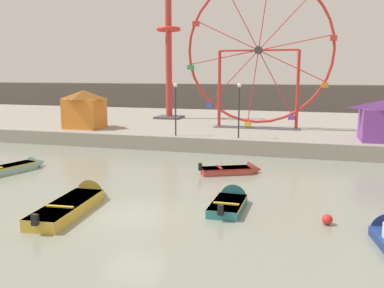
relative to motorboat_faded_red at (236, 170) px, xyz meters
name	(u,v)px	position (x,y,z in m)	size (l,w,h in m)	color
ground_plane	(134,216)	(-2.94, -8.88, -0.23)	(240.00, 240.00, 0.00)	gray
quay_promenade	(239,126)	(-2.94, 18.47, 0.36)	(110.00, 25.35, 1.17)	gray
distant_town_skyline	(264,98)	(-2.94, 42.07, 1.97)	(140.00, 3.00, 4.40)	#564C47
motorboat_faded_red	(236,170)	(0.00, 0.00, 0.00)	(3.92, 2.64, 1.06)	#B24238
motorboat_teal_painted	(231,201)	(0.88, -6.33, -0.01)	(1.39, 3.76, 1.30)	teal
motorboat_seafoam	(16,167)	(-13.55, -3.30, 0.04)	(2.31, 5.13, 1.07)	#93BCAD
motorboat_mustard_yellow	(79,200)	(-5.97, -8.39, 0.05)	(1.93, 6.26, 1.39)	gold
ferris_wheel_red_frame	(258,53)	(-0.43, 13.03, 7.74)	(13.16, 1.20, 13.54)	red
drop_tower_red_tower	(169,54)	(-10.97, 18.96, 8.02)	(2.80, 2.80, 14.83)	#BC332D
carnival_booth_orange_canopy	(84,108)	(-15.70, 8.89, 2.74)	(3.61, 3.20, 3.47)	orange
promenade_lamp_near	(176,102)	(-6.16, 6.74, 3.67)	(0.32, 0.32, 4.21)	#2D2D33
promenade_lamp_far	(239,103)	(-1.04, 6.85, 3.69)	(0.32, 0.32, 4.24)	#2D2D33
mooring_buoy_orange	(327,220)	(5.18, -7.69, -0.01)	(0.44, 0.44, 0.44)	red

